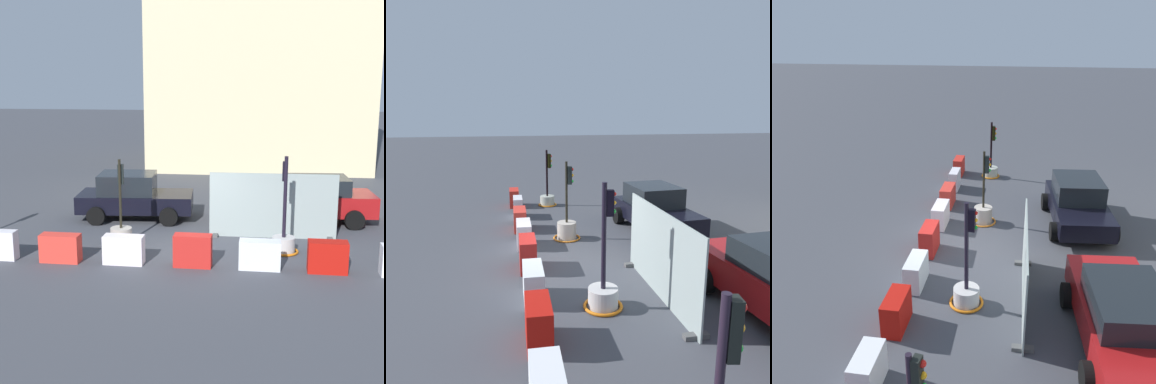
# 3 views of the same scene
# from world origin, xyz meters

# --- Properties ---
(ground_plane) EXTENTS (120.00, 120.00, 0.00)m
(ground_plane) POSITION_xyz_m (0.00, 0.00, 0.00)
(ground_plane) COLOR #3F4249
(traffic_light_1) EXTENTS (0.94, 0.94, 2.68)m
(traffic_light_1) POSITION_xyz_m (-2.30, 0.38, 0.41)
(traffic_light_1) COLOR #B4A99E
(traffic_light_1) RESTS_ON ground_plane
(traffic_light_2) EXTENTS (0.89, 0.89, 2.86)m
(traffic_light_2) POSITION_xyz_m (2.57, 0.37, 0.43)
(traffic_light_2) COLOR beige
(traffic_light_2) RESTS_ON ground_plane
(construction_barrier_1) EXTENTS (0.99, 0.39, 0.84)m
(construction_barrier_1) POSITION_xyz_m (-5.44, -1.14, 0.42)
(construction_barrier_1) COLOR silver
(construction_barrier_1) RESTS_ON ground_plane
(construction_barrier_2) EXTENTS (1.12, 0.48, 0.79)m
(construction_barrier_2) POSITION_xyz_m (-3.66, -1.15, 0.39)
(construction_barrier_2) COLOR red
(construction_barrier_2) RESTS_ON ground_plane
(construction_barrier_3) EXTENTS (1.12, 0.48, 0.80)m
(construction_barrier_3) POSITION_xyz_m (-1.87, -1.11, 0.40)
(construction_barrier_3) COLOR white
(construction_barrier_3) RESTS_ON ground_plane
(construction_barrier_4) EXTENTS (1.04, 0.47, 0.89)m
(construction_barrier_4) POSITION_xyz_m (0.05, -1.12, 0.44)
(construction_barrier_4) COLOR red
(construction_barrier_4) RESTS_ON ground_plane
(construction_barrier_5) EXTENTS (1.12, 0.48, 0.80)m
(construction_barrier_5) POSITION_xyz_m (1.87, -1.12, 0.40)
(construction_barrier_5) COLOR silver
(construction_barrier_5) RESTS_ON ground_plane
(construction_barrier_6) EXTENTS (1.05, 0.50, 0.85)m
(construction_barrier_6) POSITION_xyz_m (3.65, -1.17, 0.42)
(construction_barrier_6) COLOR #B9120B
(construction_barrier_6) RESTS_ON ground_plane
(car_red_compact) EXTENTS (4.47, 2.37, 1.61)m
(car_red_compact) POSITION_xyz_m (3.69, 3.96, 0.82)
(car_red_compact) COLOR #A01416
(car_red_compact) RESTS_ON ground_plane
(car_black_sedan) EXTENTS (4.18, 2.42, 1.65)m
(car_black_sedan) POSITION_xyz_m (-2.65, 3.72, 0.81)
(car_black_sedan) COLOR black
(car_black_sedan) RESTS_ON ground_plane
(building_main_facade) EXTENTS (12.09, 9.48, 15.70)m
(building_main_facade) POSITION_xyz_m (1.80, 17.18, 7.87)
(building_main_facade) COLOR beige
(building_main_facade) RESTS_ON ground_plane
(site_fence_panel) EXTENTS (4.02, 0.50, 2.09)m
(site_fence_panel) POSITION_xyz_m (2.27, 1.82, 1.00)
(site_fence_panel) COLOR #91A09D
(site_fence_panel) RESTS_ON ground_plane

